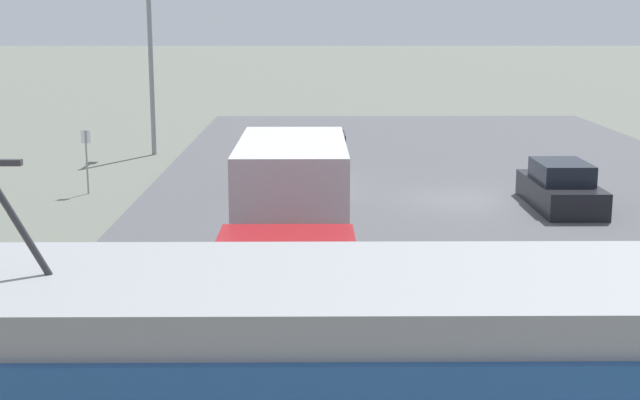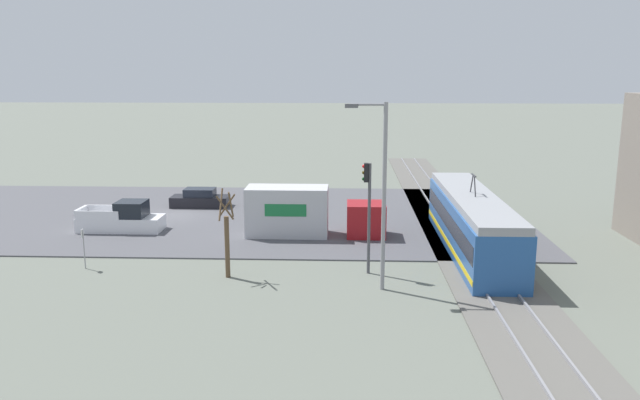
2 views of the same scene
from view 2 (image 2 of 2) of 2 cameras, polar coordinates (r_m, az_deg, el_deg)
ground_plane at (r=46.18m, az=-12.94°, el=-1.36°), size 320.00×320.00×0.00m
road_surface at (r=46.17m, az=-12.94°, el=-1.32°), size 21.17×49.38×0.08m
rail_bed at (r=45.12m, az=11.57°, el=-1.55°), size 60.09×4.40×0.22m
light_rail_tram at (r=36.83m, az=13.67°, el=-2.06°), size 15.47×2.79×4.38m
box_truck at (r=39.01m, az=-1.25°, el=-1.20°), size 2.34×8.68×3.07m
pickup_truck at (r=42.22m, az=-17.60°, el=-1.71°), size 1.98×5.34×1.95m
sedan_car_0 at (r=48.24m, az=-10.90°, el=0.08°), size 1.75×4.34×1.41m
traffic_light_pole at (r=31.47m, az=4.40°, el=-0.31°), size 0.28×0.47×5.72m
street_tree at (r=31.50m, az=-8.51°, el=-3.46°), size 1.07×0.89×4.49m
street_lamp_mid_block at (r=28.87m, az=5.52°, el=1.38°), size 0.36×1.95×8.86m
no_parking_sign at (r=34.94m, az=-20.81°, el=-3.83°), size 0.32×0.08×2.14m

